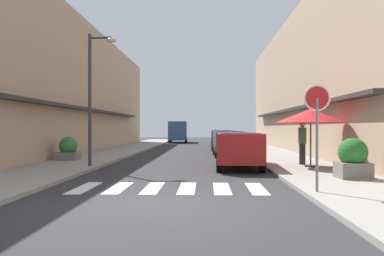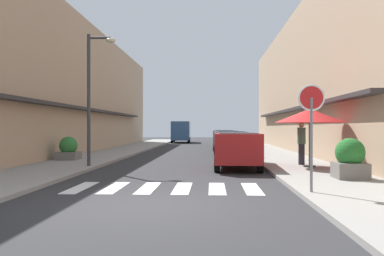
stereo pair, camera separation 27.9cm
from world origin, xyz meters
The scene contains 17 objects.
ground_plane centered at (0.00, 16.24, 0.00)m, with size 89.33×89.33×0.00m, color #2B2B2D.
sidewalk_left centered at (-4.97, 16.24, 0.06)m, with size 3.17×56.85×0.12m, color gray.
sidewalk_right centered at (4.97, 16.24, 0.06)m, with size 3.17×56.85×0.12m, color gray.
building_row_left centered at (-9.05, 17.27, 4.24)m, with size 5.50×38.54×8.48m.
building_row_right centered at (9.05, 17.27, 4.57)m, with size 5.50×38.54×9.14m.
crosswalk centered at (0.00, 2.45, 0.01)m, with size 5.20×2.20×0.01m.
parked_car_near centered at (2.34, 7.82, 0.92)m, with size 1.95×4.38×1.47m.
parked_car_mid centered at (2.34, 14.75, 0.92)m, with size 1.87×4.22×1.47m.
parked_car_far centered at (2.34, 21.19, 0.92)m, with size 1.96×4.24×1.47m.
parked_car_distant centered at (2.34, 26.92, 0.92)m, with size 1.87×4.04×1.47m.
delivery_van centered at (-2.19, 36.20, 1.41)m, with size 2.15×5.46×2.37m.
round_street_sign centered at (3.69, 1.28, 2.11)m, with size 0.65×0.07×2.60m.
street_lamp centered at (-3.53, 7.48, 3.39)m, with size 1.19×0.28×5.35m.
cafe_umbrella centered at (5.15, 7.52, 2.14)m, with size 2.78×2.78×2.30m.
planter_corner centered at (5.51, 3.95, 0.71)m, with size 0.93×0.93×1.24m.
planter_midblock centered at (-5.72, 10.64, 0.62)m, with size 1.02×1.02×1.12m.
pedestrian_walking_near centered at (5.05, 8.49, 1.08)m, with size 0.34×0.34×1.80m.
Camera 2 is at (1.28, -8.48, 1.67)m, focal length 37.31 mm.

